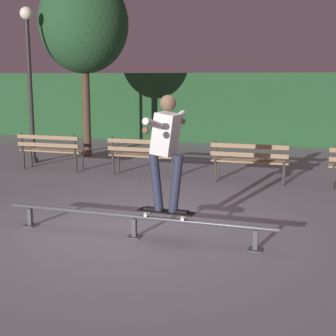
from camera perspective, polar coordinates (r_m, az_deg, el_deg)
The scene contains 10 objects.
ground_plane at distance 7.06m, azimuth -3.17°, elevation -7.45°, with size 90.00×90.00×0.00m, color gray.
hedge_backdrop at distance 16.55m, azimuth 9.64°, elevation 6.97°, with size 24.00×1.20×2.33m, color #234C28.
grind_rail at distance 6.75m, azimuth -4.02°, elevation -6.08°, with size 3.95×0.18×0.33m.
skateboard at distance 6.55m, azimuth -0.24°, elevation -5.23°, with size 0.79×0.24×0.09m.
skateboarder at distance 6.36m, azimuth -0.22°, elevation 2.91°, with size 0.62×1.41×1.56m.
park_bench_leftmost at distance 11.85m, azimuth -13.69°, elevation 2.34°, with size 1.60×0.43×0.88m.
park_bench_left_center at distance 10.80m, azimuth -2.93°, elevation 1.84°, with size 1.60×0.43×0.88m.
park_bench_right_center at distance 10.20m, azimuth 9.59°, elevation 1.18°, with size 1.60×0.43×0.88m.
tree_far_left at distance 13.80m, azimuth -9.91°, elevation 16.39°, with size 2.42×2.42×4.95m.
lamp_post_left at distance 12.88m, azimuth -16.07°, elevation 11.55°, with size 0.32×0.32×3.90m.
Camera 1 is at (2.45, -6.25, 2.20)m, focal length 51.68 mm.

